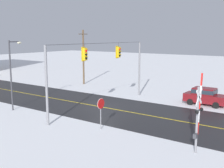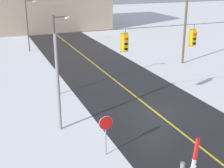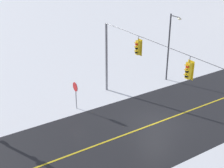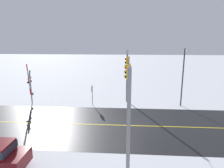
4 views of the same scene
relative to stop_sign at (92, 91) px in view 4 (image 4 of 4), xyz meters
name	(u,v)px [view 4 (image 4 of 4)]	position (x,y,z in m)	size (l,w,h in m)	color
ground_plane	(127,125)	(5.36, 3.97, -1.71)	(160.00, 160.00, 0.00)	white
road_asphalt	(196,127)	(5.36, 9.97, -1.71)	(9.00, 80.00, 0.01)	black
lane_centre_line	(196,127)	(5.36, 9.97, -1.70)	(0.14, 72.00, 0.01)	gold
signal_span	(128,81)	(5.40, 3.96, 2.31)	(14.20, 0.47, 6.22)	gray
stop_sign	(92,91)	(0.00, 0.00, 0.00)	(0.80, 0.09, 2.35)	gray
railroad_crossing	(30,84)	(-0.17, -7.31, 0.58)	(1.03, 0.31, 4.74)	gray
streetlamp_near	(184,72)	(-0.23, 10.14, 2.20)	(1.39, 0.28, 6.50)	#38383D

